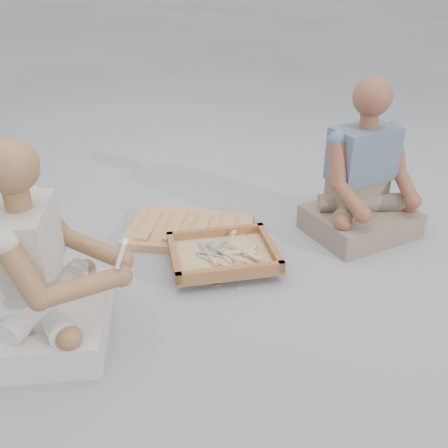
# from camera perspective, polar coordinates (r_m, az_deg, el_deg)

# --- Properties ---
(ground) EXTENTS (60.00, 60.00, 0.00)m
(ground) POSITION_cam_1_polar(r_m,az_deg,el_deg) (2.24, -0.11, -8.15)
(ground) COLOR #9B9BA1
(ground) RESTS_ON ground
(carved_panel) EXTENTS (0.69, 0.49, 0.04)m
(carved_panel) POSITION_cam_1_polar(r_m,az_deg,el_deg) (2.70, -3.96, -0.80)
(carved_panel) COLOR #A67640
(carved_panel) RESTS_ON ground
(tool_tray) EXTENTS (0.59, 0.52, 0.07)m
(tool_tray) POSITION_cam_1_polar(r_m,az_deg,el_deg) (2.41, -0.13, -3.49)
(tool_tray) COLOR brown
(tool_tray) RESTS_ON carved_panel
(chisel_0) EXTENTS (0.13, 0.20, 0.02)m
(chisel_0) POSITION_cam_1_polar(r_m,az_deg,el_deg) (2.43, 2.94, -3.14)
(chisel_0) COLOR silver
(chisel_0) RESTS_ON tool_tray
(chisel_1) EXTENTS (0.12, 0.20, 0.02)m
(chisel_1) POSITION_cam_1_polar(r_m,az_deg,el_deg) (2.54, 1.00, -1.08)
(chisel_1) COLOR silver
(chisel_1) RESTS_ON tool_tray
(chisel_2) EXTENTS (0.17, 0.16, 0.02)m
(chisel_2) POSITION_cam_1_polar(r_m,az_deg,el_deg) (2.37, 0.30, -3.51)
(chisel_2) COLOR silver
(chisel_2) RESTS_ON tool_tray
(chisel_3) EXTENTS (0.13, 0.20, 0.02)m
(chisel_3) POSITION_cam_1_polar(r_m,az_deg,el_deg) (2.37, 0.18, -3.86)
(chisel_3) COLOR silver
(chisel_3) RESTS_ON tool_tray
(chisel_4) EXTENTS (0.21, 0.09, 0.02)m
(chisel_4) POSITION_cam_1_polar(r_m,az_deg,el_deg) (2.36, 1.35, -4.05)
(chisel_4) COLOR silver
(chisel_4) RESTS_ON tool_tray
(chisel_5) EXTENTS (0.22, 0.04, 0.02)m
(chisel_5) POSITION_cam_1_polar(r_m,az_deg,el_deg) (2.42, 2.26, -3.24)
(chisel_5) COLOR silver
(chisel_5) RESTS_ON tool_tray
(chisel_6) EXTENTS (0.11, 0.21, 0.02)m
(chisel_6) POSITION_cam_1_polar(r_m,az_deg,el_deg) (2.35, -1.42, -4.00)
(chisel_6) COLOR silver
(chisel_6) RESTS_ON tool_tray
(chisel_7) EXTENTS (0.22, 0.03, 0.02)m
(chisel_7) POSITION_cam_1_polar(r_m,az_deg,el_deg) (2.40, 0.62, -3.29)
(chisel_7) COLOR silver
(chisel_7) RESTS_ON tool_tray
(chisel_8) EXTENTS (0.19, 0.14, 0.02)m
(chisel_8) POSITION_cam_1_polar(r_m,az_deg,el_deg) (2.31, 0.24, -4.85)
(chisel_8) COLOR silver
(chisel_8) RESTS_ON tool_tray
(chisel_9) EXTENTS (0.16, 0.18, 0.02)m
(chisel_9) POSITION_cam_1_polar(r_m,az_deg,el_deg) (2.51, 0.22, -1.89)
(chisel_9) COLOR silver
(chisel_9) RESTS_ON tool_tray
(chisel_10) EXTENTS (0.18, 0.16, 0.02)m
(chisel_10) POSITION_cam_1_polar(r_m,az_deg,el_deg) (2.36, 3.15, -3.65)
(chisel_10) COLOR silver
(chisel_10) RESTS_ON tool_tray
(wood_chip_0) EXTENTS (0.02, 0.02, 0.00)m
(wood_chip_0) POSITION_cam_1_polar(r_m,az_deg,el_deg) (2.31, -0.87, -6.95)
(wood_chip_0) COLOR tan
(wood_chip_0) RESTS_ON ground
(wood_chip_1) EXTENTS (0.02, 0.02, 0.00)m
(wood_chip_1) POSITION_cam_1_polar(r_m,az_deg,el_deg) (2.51, -5.90, -3.84)
(wood_chip_1) COLOR tan
(wood_chip_1) RESTS_ON ground
(wood_chip_2) EXTENTS (0.02, 0.02, 0.00)m
(wood_chip_2) POSITION_cam_1_polar(r_m,az_deg,el_deg) (2.48, -3.07, -4.24)
(wood_chip_2) COLOR tan
(wood_chip_2) RESTS_ON ground
(wood_chip_3) EXTENTS (0.02, 0.02, 0.00)m
(wood_chip_3) POSITION_cam_1_polar(r_m,az_deg,el_deg) (2.29, 1.73, -7.27)
(wood_chip_3) COLOR tan
(wood_chip_3) RESTS_ON ground
(wood_chip_4) EXTENTS (0.02, 0.02, 0.00)m
(wood_chip_4) POSITION_cam_1_polar(r_m,az_deg,el_deg) (2.78, -5.67, -0.51)
(wood_chip_4) COLOR tan
(wood_chip_4) RESTS_ON ground
(wood_chip_5) EXTENTS (0.02, 0.02, 0.00)m
(wood_chip_5) POSITION_cam_1_polar(r_m,az_deg,el_deg) (2.24, -7.69, -8.44)
(wood_chip_5) COLOR tan
(wood_chip_5) RESTS_ON ground
(wood_chip_6) EXTENTS (0.02, 0.02, 0.00)m
(wood_chip_6) POSITION_cam_1_polar(r_m,az_deg,el_deg) (2.69, -4.89, -1.45)
(wood_chip_6) COLOR tan
(wood_chip_6) RESTS_ON ground
(wood_chip_7) EXTENTS (0.02, 0.02, 0.00)m
(wood_chip_7) POSITION_cam_1_polar(r_m,az_deg,el_deg) (2.24, 3.04, -8.21)
(wood_chip_7) COLOR tan
(wood_chip_7) RESTS_ON ground
(wood_chip_8) EXTENTS (0.02, 0.02, 0.00)m
(wood_chip_8) POSITION_cam_1_polar(r_m,az_deg,el_deg) (2.67, 1.60, -1.60)
(wood_chip_8) COLOR tan
(wood_chip_8) RESTS_ON ground
(wood_chip_9) EXTENTS (0.02, 0.02, 0.00)m
(wood_chip_9) POSITION_cam_1_polar(r_m,az_deg,el_deg) (2.31, -0.98, -6.88)
(wood_chip_9) COLOR tan
(wood_chip_9) RESTS_ON ground
(wood_chip_10) EXTENTS (0.02, 0.02, 0.00)m
(wood_chip_10) POSITION_cam_1_polar(r_m,az_deg,el_deg) (2.73, 3.93, -0.97)
(wood_chip_10) COLOR tan
(wood_chip_10) RESTS_ON ground
(craftsman) EXTENTS (0.59, 0.59, 0.82)m
(craftsman) POSITION_cam_1_polar(r_m,az_deg,el_deg) (1.99, -19.96, -5.74)
(craftsman) COLOR beige
(craftsman) RESTS_ON ground
(companion) EXTENTS (0.67, 0.64, 0.83)m
(companion) POSITION_cam_1_polar(r_m,az_deg,el_deg) (2.72, 15.63, 4.30)
(companion) COLOR #7E685A
(companion) RESTS_ON ground
(mobile_phone) EXTENTS (0.05, 0.05, 0.11)m
(mobile_phone) POSITION_cam_1_polar(r_m,az_deg,el_deg) (1.82, -11.65, -3.33)
(mobile_phone) COLOR white
(mobile_phone) RESTS_ON craftsman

